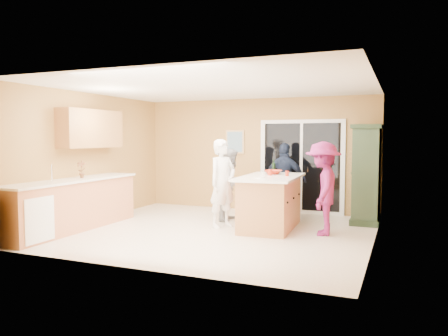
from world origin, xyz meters
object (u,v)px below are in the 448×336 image
at_px(woman_grey, 231,184).
at_px(woman_magenta, 323,188).
at_px(woman_white, 223,183).
at_px(kitchen_island, 270,204).
at_px(woman_navy, 285,180).
at_px(green_hutch, 367,175).

distance_m(woman_grey, woman_magenta, 2.08).
height_order(woman_white, woman_magenta, woman_white).
height_order(kitchen_island, woman_navy, woman_navy).
relative_size(green_hutch, woman_white, 1.17).
xyz_separation_m(kitchen_island, woman_navy, (-0.05, 1.27, 0.33)).
bearing_deg(woman_magenta, woman_grey, -114.44).
height_order(woman_grey, woman_magenta, woman_magenta).
relative_size(woman_white, woman_magenta, 1.02).
height_order(woman_grey, woman_navy, woman_navy).
bearing_deg(kitchen_island, woman_grey, 151.01).
bearing_deg(woman_magenta, woman_white, -94.28).
distance_m(woman_grey, woman_navy, 1.22).
distance_m(woman_navy, woman_magenta, 1.79).
bearing_deg(woman_grey, woman_navy, -52.54).
relative_size(kitchen_island, woman_white, 1.15).
distance_m(green_hutch, woman_magenta, 1.58).
bearing_deg(woman_navy, woman_grey, 44.01).
relative_size(green_hutch, woman_magenta, 1.20).
relative_size(green_hutch, woman_grey, 1.32).
xyz_separation_m(green_hutch, woman_grey, (-2.60, -0.79, -0.21)).
distance_m(woman_white, woman_grey, 0.73).
xyz_separation_m(kitchen_island, woman_magenta, (1.00, -0.17, 0.35)).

